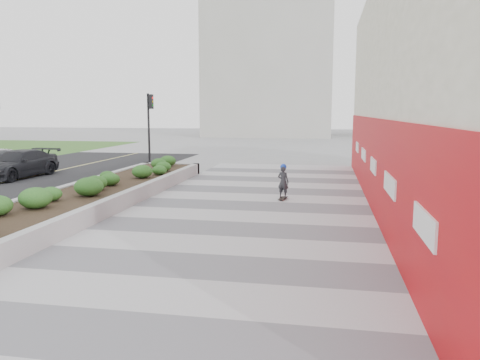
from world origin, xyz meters
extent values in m
plane|color=gray|center=(0.00, 0.00, 0.00)|extent=(160.00, 160.00, 0.00)
cube|color=#A8A8AD|center=(0.00, 3.00, 0.01)|extent=(8.00, 36.00, 0.01)
cube|color=beige|center=(7.00, 9.00, 4.00)|extent=(6.00, 24.00, 8.00)
cube|color=red|center=(4.02, 9.00, 1.50)|extent=(0.12, 24.00, 3.00)
cube|color=#9E9EA0|center=(-5.50, 15.85, 0.28)|extent=(3.00, 0.30, 0.55)
cube|color=#9E9EA0|center=(-6.85, 7.00, 0.28)|extent=(0.30, 18.00, 0.55)
cube|color=#9E9EA0|center=(-4.15, 7.00, 0.28)|extent=(0.30, 18.00, 0.55)
cube|color=#2D2116|center=(-5.50, 7.00, 0.25)|extent=(2.40, 17.40, 0.50)
cylinder|color=black|center=(-7.30, 17.50, 2.10)|extent=(0.12, 0.12, 4.20)
cube|color=black|center=(-7.12, 17.50, 3.75)|extent=(0.18, 0.28, 0.80)
cube|color=#ADAAA3|center=(-5.00, 55.00, 10.00)|extent=(16.00, 12.00, 20.00)
cube|color=#ADAAA3|center=(15.00, 60.00, 12.00)|extent=(14.00, 10.00, 24.00)
cylinder|color=#595654|center=(0.50, 3.00, 0.00)|extent=(0.44, 0.44, 0.01)
cube|color=black|center=(0.94, 9.55, 0.07)|extent=(0.32, 0.74, 0.02)
imported|color=#2A2B30|center=(0.94, 9.55, 0.67)|extent=(0.50, 0.42, 1.18)
sphere|color=#163CC2|center=(0.94, 9.55, 1.22)|extent=(0.23, 0.23, 0.23)
imported|color=black|center=(-12.34, 13.04, 0.67)|extent=(2.23, 4.75, 1.34)
camera|label=1|loc=(2.44, -7.31, 3.21)|focal=35.00mm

